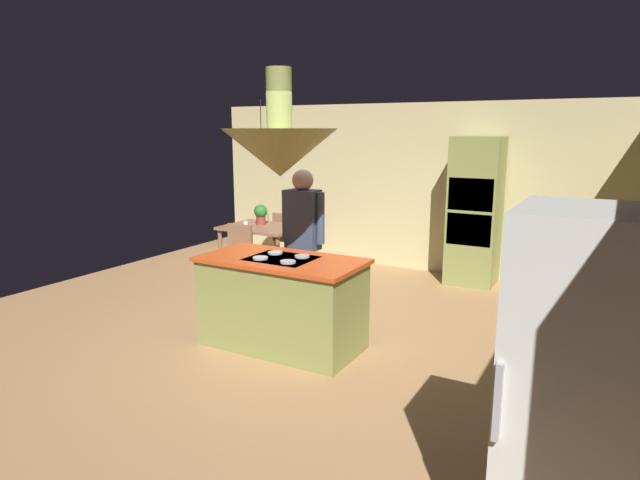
{
  "coord_description": "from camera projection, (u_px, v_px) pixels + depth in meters",
  "views": [
    {
      "loc": [
        2.84,
        -4.51,
        2.16
      ],
      "look_at": [
        0.1,
        0.4,
        1.0
      ],
      "focal_mm": 30.26,
      "sensor_mm": 36.0,
      "label": 1
    }
  ],
  "objects": [
    {
      "name": "chair_by_back_wall",
      "position": [
        287.0,
        236.0,
        8.54
      ],
      "size": [
        0.4,
        0.4,
        0.87
      ],
      "rotation": [
        0.0,
        0.0,
        3.14
      ],
      "color": "#90644A",
      "rests_on": "ground"
    },
    {
      "name": "person_at_island",
      "position": [
        303.0,
        236.0,
        5.94
      ],
      "size": [
        0.53,
        0.23,
        1.73
      ],
      "color": "tan",
      "rests_on": "ground"
    },
    {
      "name": "canister_flour",
      "position": [
        609.0,
        285.0,
        4.12
      ],
      "size": [
        0.12,
        0.12,
        0.14
      ],
      "primitive_type": "cylinder",
      "color": "#E0B78C",
      "rests_on": "counter_run_right"
    },
    {
      "name": "pendant_light_over_table",
      "position": [
        261.0,
        150.0,
        7.71
      ],
      "size": [
        0.32,
        0.32,
        0.82
      ],
      "color": "beige"
    },
    {
      "name": "potted_plant_on_table",
      "position": [
        261.0,
        213.0,
        8.03
      ],
      "size": [
        0.2,
        0.2,
        0.3
      ],
      "color": "#99382D",
      "rests_on": "dining_table"
    },
    {
      "name": "dining_table",
      "position": [
        263.0,
        233.0,
        7.95
      ],
      "size": [
        1.13,
        0.87,
        0.76
      ],
      "color": "#90644A",
      "rests_on": "ground"
    },
    {
      "name": "chair_facing_island",
      "position": [
        236.0,
        252.0,
        7.42
      ],
      "size": [
        0.4,
        0.4,
        0.87
      ],
      "color": "#90644A",
      "rests_on": "ground"
    },
    {
      "name": "wall_back",
      "position": [
        410.0,
        187.0,
        8.34
      ],
      "size": [
        6.8,
        0.1,
        2.55
      ],
      "primitive_type": "cube",
      "color": "beige",
      "rests_on": "ground"
    },
    {
      "name": "counter_run_right",
      "position": [
        605.0,
        326.0,
        4.71
      ],
      "size": [
        0.73,
        2.31,
        0.92
      ],
      "color": "#8C934C",
      "rests_on": "ground"
    },
    {
      "name": "refrigerator",
      "position": [
        586.0,
        403.0,
        2.5
      ],
      "size": [
        0.72,
        0.74,
        1.82
      ],
      "color": "silver",
      "rests_on": "ground"
    },
    {
      "name": "cup_on_table",
      "position": [
        246.0,
        224.0,
        7.81
      ],
      "size": [
        0.07,
        0.07,
        0.09
      ],
      "primitive_type": "cylinder",
      "color": "white",
      "rests_on": "dining_table"
    },
    {
      "name": "range_hood",
      "position": [
        280.0,
        150.0,
        5.08
      ],
      "size": [
        1.1,
        1.1,
        1.0
      ],
      "color": "#8C934C"
    },
    {
      "name": "microwave_on_counter",
      "position": [
        613.0,
        246.0,
        5.17
      ],
      "size": [
        0.46,
        0.36,
        0.28
      ],
      "primitive_type": "cube",
      "color": "#232326",
      "rests_on": "counter_run_right"
    },
    {
      "name": "ground",
      "position": [
        293.0,
        339.0,
        5.65
      ],
      "size": [
        8.16,
        8.16,
        0.0
      ],
      "primitive_type": "plane",
      "color": "#AD7F51"
    },
    {
      "name": "oven_tower",
      "position": [
        475.0,
        211.0,
        7.52
      ],
      "size": [
        0.66,
        0.62,
        2.06
      ],
      "color": "#8C934C",
      "rests_on": "ground"
    },
    {
      "name": "canister_sugar",
      "position": [
        610.0,
        276.0,
        4.27
      ],
      "size": [
        0.13,
        0.13,
        0.21
      ],
      "primitive_type": "cylinder",
      "color": "silver",
      "rests_on": "counter_run_right"
    },
    {
      "name": "kitchen_island",
      "position": [
        282.0,
        302.0,
        5.38
      ],
      "size": [
        1.62,
        0.84,
        0.94
      ],
      "color": "#8C934C",
      "rests_on": "ground"
    }
  ]
}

